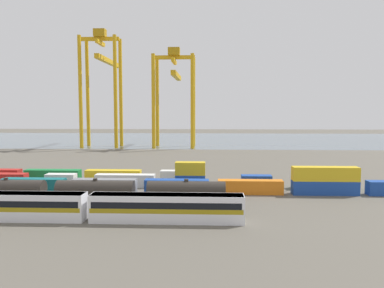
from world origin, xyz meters
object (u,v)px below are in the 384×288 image
(freight_tank_row, at_px, (95,192))
(shipping_container_14, at_px, (323,182))
(shipping_container_16, at_px, (53,175))
(shipping_container_1, at_px, (34,185))
(gantry_crane_central, at_px, (175,87))
(passenger_train, at_px, (88,206))
(shipping_container_10, at_px, (125,181))
(gantry_crane_west, at_px, (103,76))
(shipping_container_13, at_px, (256,182))
(shipping_container_17, at_px, (113,176))

(freight_tank_row, height_order, shipping_container_14, freight_tank_row)
(shipping_container_14, bearing_deg, shipping_container_16, 174.50)
(shipping_container_1, bearing_deg, gantry_crane_central, 78.73)
(passenger_train, relative_size, shipping_container_10, 3.64)
(shipping_container_1, height_order, gantry_crane_west, gantry_crane_west)
(shipping_container_13, bearing_deg, gantry_crane_west, 121.76)
(passenger_train, height_order, freight_tank_row, freight_tank_row)
(passenger_train, xyz_separation_m, gantry_crane_central, (2.29, 113.72, 23.61))
(gantry_crane_central, bearing_deg, shipping_container_14, -67.09)
(passenger_train, bearing_deg, shipping_container_10, 90.04)
(shipping_container_1, distance_m, gantry_crane_central, 99.67)
(freight_tank_row, relative_size, shipping_container_16, 3.53)
(freight_tank_row, relative_size, gantry_crane_central, 1.02)
(shipping_container_14, distance_m, gantry_crane_central, 99.92)
(gantry_crane_west, bearing_deg, shipping_container_14, -52.49)
(shipping_container_10, bearing_deg, shipping_container_13, 0.00)
(shipping_container_14, bearing_deg, shipping_container_10, 180.00)
(shipping_container_16, relative_size, gantry_crane_west, 0.24)
(passenger_train, xyz_separation_m, shipping_container_1, (-16.58, 18.96, -0.84))
(shipping_container_14, bearing_deg, passenger_train, -148.53)
(shipping_container_1, bearing_deg, freight_tank_row, -33.64)
(freight_tank_row, height_order, gantry_crane_west, gantry_crane_west)
(passenger_train, bearing_deg, shipping_container_14, 31.47)
(shipping_container_17, distance_m, gantry_crane_west, 92.56)
(shipping_container_1, height_order, shipping_container_17, same)
(passenger_train, distance_m, shipping_container_1, 25.21)
(shipping_container_17, bearing_deg, shipping_container_1, -139.10)
(passenger_train, relative_size, freight_tank_row, 1.03)
(shipping_container_17, bearing_deg, gantry_crane_west, 106.56)
(shipping_container_14, relative_size, shipping_container_17, 1.00)
(freight_tank_row, height_order, shipping_container_13, freight_tank_row)
(freight_tank_row, distance_m, shipping_container_14, 44.38)
(shipping_container_10, distance_m, shipping_container_14, 40.02)
(passenger_train, bearing_deg, shipping_container_1, 131.17)
(passenger_train, height_order, shipping_container_10, passenger_train)
(shipping_container_16, xyz_separation_m, gantry_crane_west, (-11.59, 84.23, 29.07))
(shipping_container_17, bearing_deg, gantry_crane_central, 85.81)
(freight_tank_row, height_order, shipping_container_1, freight_tank_row)
(shipping_container_17, bearing_deg, shipping_container_13, -10.25)
(shipping_container_13, distance_m, shipping_container_17, 31.00)
(gantry_crane_central, bearing_deg, shipping_container_16, -103.17)
(shipping_container_14, relative_size, shipping_container_16, 1.00)
(shipping_container_17, height_order, gantry_crane_west, gantry_crane_west)
(shipping_container_1, bearing_deg, gantry_crane_west, 97.36)
(freight_tank_row, distance_m, gantry_crane_central, 107.45)
(shipping_container_10, xyz_separation_m, shipping_container_14, (40.02, 0.00, 0.00))
(gantry_crane_central, bearing_deg, passenger_train, -91.15)
(shipping_container_13, distance_m, gantry_crane_central, 95.69)
(shipping_container_1, relative_size, gantry_crane_central, 0.29)
(shipping_container_10, bearing_deg, gantry_crane_central, 88.52)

